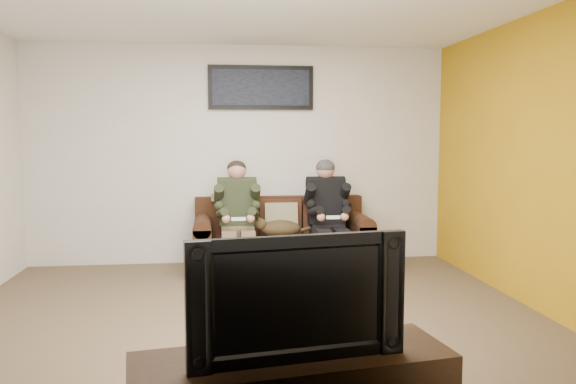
{
  "coord_description": "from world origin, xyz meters",
  "views": [
    {
      "loc": [
        -0.25,
        -4.52,
        1.52
      ],
      "look_at": [
        0.45,
        1.2,
        0.95
      ],
      "focal_mm": 35.0,
      "sensor_mm": 36.0,
      "label": 1
    }
  ],
  "objects": [
    {
      "name": "sofa",
      "position": [
        0.45,
        1.82,
        0.31
      ],
      "size": [
        1.98,
        0.86,
        0.81
      ],
      "color": "#321B0F",
      "rests_on": "ground"
    },
    {
      "name": "wall_front",
      "position": [
        0.0,
        -2.25,
        1.3
      ],
      "size": [
        5.0,
        0.0,
        5.0
      ],
      "primitive_type": "plane",
      "rotation": [
        -1.57,
        0.0,
        0.0
      ],
      "color": "beige",
      "rests_on": "ground"
    },
    {
      "name": "accent_wall_right",
      "position": [
        2.49,
        0.0,
        1.3
      ],
      "size": [
        0.0,
        4.5,
        4.5
      ],
      "primitive_type": "plane",
      "rotation": [
        1.57,
        0.0,
        -1.57
      ],
      "color": "#B58512",
      "rests_on": "ground"
    },
    {
      "name": "cat",
      "position": [
        0.4,
        1.66,
        0.5
      ],
      "size": [
        0.66,
        0.26,
        0.24
      ],
      "color": "#4D3A1E",
      "rests_on": "sofa"
    },
    {
      "name": "television",
      "position": [
        0.09,
        -1.95,
        0.78
      ],
      "size": [
        1.04,
        0.29,
        0.59
      ],
      "primitive_type": "imported",
      "rotation": [
        0.0,
        0.0,
        0.16
      ],
      "color": "black",
      "rests_on": "tv_stand"
    },
    {
      "name": "person_left",
      "position": [
        -0.06,
        1.66,
        0.69
      ],
      "size": [
        0.51,
        0.87,
        1.25
      ],
      "color": "brown",
      "rests_on": "sofa"
    },
    {
      "name": "person_right",
      "position": [
        0.96,
        1.66,
        0.7
      ],
      "size": [
        0.51,
        0.86,
        1.26
      ],
      "color": "black",
      "rests_on": "sofa"
    },
    {
      "name": "wall_back",
      "position": [
        0.0,
        2.25,
        1.3
      ],
      "size": [
        5.0,
        0.0,
        5.0
      ],
      "primitive_type": "plane",
      "rotation": [
        1.57,
        0.0,
        0.0
      ],
      "color": "beige",
      "rests_on": "ground"
    },
    {
      "name": "framed_poster",
      "position": [
        0.25,
        2.22,
        2.1
      ],
      "size": [
        1.25,
        0.05,
        0.52
      ],
      "color": "black",
      "rests_on": "wall_back"
    },
    {
      "name": "floor",
      "position": [
        0.0,
        0.0,
        0.0
      ],
      "size": [
        5.0,
        5.0,
        0.0
      ],
      "primitive_type": "plane",
      "color": "brown",
      "rests_on": "ground"
    },
    {
      "name": "wall_right",
      "position": [
        2.5,
        0.0,
        1.3
      ],
      "size": [
        0.0,
        4.5,
        4.5
      ],
      "primitive_type": "plane",
      "rotation": [
        1.57,
        0.0,
        -1.57
      ],
      "color": "beige",
      "rests_on": "ground"
    },
    {
      "name": "throw_blanket",
      "position": [
        -0.15,
        2.07,
        0.81
      ],
      "size": [
        0.41,
        0.2,
        0.07
      ],
      "primitive_type": "cube",
      "color": "gray",
      "rests_on": "sofa"
    },
    {
      "name": "throw_pillow",
      "position": [
        0.45,
        1.86,
        0.58
      ],
      "size": [
        0.38,
        0.18,
        0.37
      ],
      "primitive_type": "cube",
      "rotation": [
        -0.21,
        0.0,
        0.0
      ],
      "color": "#817854",
      "rests_on": "sofa"
    }
  ]
}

